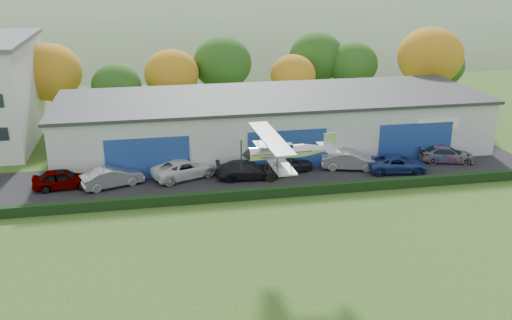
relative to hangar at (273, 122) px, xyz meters
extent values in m
cube|color=black|center=(-2.00, -6.98, -2.63)|extent=(48.00, 9.00, 0.05)
cube|color=black|center=(-2.00, -11.78, -2.26)|extent=(46.00, 0.60, 0.80)
cube|color=#B2B7BC|center=(0.00, 0.02, -0.16)|extent=(40.00, 12.00, 5.00)
cube|color=#2D3033|center=(0.00, 0.02, 2.49)|extent=(40.60, 12.60, 0.30)
cube|color=navy|center=(-12.00, -6.03, -0.86)|extent=(7.00, 0.12, 3.60)
cube|color=navy|center=(0.00, -6.03, -0.86)|extent=(7.00, 0.12, 3.60)
cube|color=navy|center=(12.00, -6.03, -0.86)|extent=(7.00, 0.12, 3.60)
cylinder|color=#3D2614|center=(-22.00, 12.02, -1.08)|extent=(0.36, 0.36, 3.15)
ellipsoid|color=#AD7715|center=(-22.00, 12.02, 3.37)|extent=(6.84, 6.84, 6.16)
cylinder|color=#3D2614|center=(-15.00, 10.02, -1.43)|extent=(0.36, 0.36, 2.45)
ellipsoid|color=#1E4C14|center=(-15.00, 10.02, 2.03)|extent=(5.32, 5.32, 4.79)
cylinder|color=#3D2614|center=(-9.00, 12.02, -1.26)|extent=(0.36, 0.36, 2.80)
ellipsoid|color=#AD7715|center=(-9.00, 12.02, 2.70)|extent=(6.08, 6.08, 5.47)
cylinder|color=#3D2614|center=(-3.00, 14.02, -1.08)|extent=(0.36, 0.36, 3.15)
ellipsoid|color=#1E4C14|center=(-3.00, 14.02, 3.37)|extent=(6.84, 6.84, 6.16)
cylinder|color=#3D2614|center=(5.00, 12.02, -1.43)|extent=(0.36, 0.36, 2.45)
ellipsoid|color=#AD7715|center=(5.00, 12.02, 2.03)|extent=(5.32, 5.32, 4.79)
cylinder|color=#3D2614|center=(13.00, 14.02, -1.26)|extent=(0.36, 0.36, 2.80)
ellipsoid|color=#1E4C14|center=(13.00, 14.02, 2.70)|extent=(6.08, 6.08, 5.47)
cylinder|color=#3D2614|center=(21.00, 10.02, -0.91)|extent=(0.36, 0.36, 3.50)
ellipsoid|color=#AD7715|center=(21.00, 10.02, 4.04)|extent=(7.60, 7.60, 6.84)
cylinder|color=#3D2614|center=(25.00, 14.02, -1.43)|extent=(0.36, 0.36, 2.45)
ellipsoid|color=#1E4C14|center=(25.00, 14.02, 2.03)|extent=(5.32, 5.32, 4.79)
cylinder|color=#3D2614|center=(9.00, 16.02, -1.08)|extent=(0.36, 0.36, 3.15)
ellipsoid|color=#1E4C14|center=(9.00, 16.02, 3.37)|extent=(6.84, 6.84, 6.16)
ellipsoid|color=#4C6642|center=(15.00, 112.02, -18.06)|extent=(320.00, 196.00, 56.00)
ellipsoid|color=#4C6642|center=(85.00, 112.02, -12.56)|extent=(240.00, 126.00, 36.00)
imported|color=gray|center=(-18.85, -6.95, -1.81)|extent=(4.79, 2.17, 1.60)
imported|color=silver|center=(-14.93, -7.29, -1.79)|extent=(5.25, 3.30, 1.63)
imported|color=silver|center=(-8.96, -6.36, -1.82)|extent=(6.25, 4.58, 1.58)
imported|color=black|center=(-3.83, -7.54, -1.85)|extent=(5.35, 2.41, 1.52)
imported|color=black|center=(-0.02, -6.90, -1.88)|extent=(4.61, 3.04, 1.46)
imported|color=silver|center=(5.45, -7.01, -1.78)|extent=(5.29, 3.00, 1.65)
imported|color=navy|center=(9.28, -8.44, -1.88)|extent=(5.46, 3.02, 1.45)
imported|color=gray|center=(14.77, -6.86, -1.89)|extent=(5.29, 3.14, 1.44)
cylinder|color=silver|center=(-4.04, -19.51, 3.77)|extent=(3.50, 0.98, 0.82)
cone|color=silver|center=(-1.31, -19.38, 3.77)|extent=(2.04, 0.91, 0.82)
cone|color=black|center=(-6.00, -19.59, 3.77)|extent=(0.49, 0.84, 0.82)
cube|color=maroon|center=(-3.77, -19.49, 3.82)|extent=(3.86, 1.01, 0.05)
cube|color=black|center=(-3.59, -19.48, 4.15)|extent=(1.12, 0.60, 0.23)
cube|color=silver|center=(-4.22, -19.51, 3.50)|extent=(1.44, 6.61, 0.09)
cube|color=silver|center=(-4.41, -19.52, 4.73)|extent=(1.54, 6.98, 0.09)
cylinder|color=black|center=(-4.53, -21.90, 4.12)|extent=(0.06, 0.06, 1.19)
cylinder|color=black|center=(-3.71, -21.86, 4.12)|extent=(0.06, 0.06, 1.19)
cylinder|color=black|center=(-4.74, -17.16, 4.12)|extent=(0.06, 0.06, 1.19)
cylinder|color=black|center=(-3.92, -17.13, 4.12)|extent=(0.06, 0.06, 1.19)
cylinder|color=black|center=(-4.39, -19.84, 4.41)|extent=(0.06, 0.20, 0.68)
cylinder|color=black|center=(-4.42, -19.20, 4.41)|extent=(0.06, 0.20, 0.68)
cylinder|color=black|center=(-4.57, -19.92, 3.00)|extent=(0.09, 0.64, 1.12)
cylinder|color=black|center=(-4.60, -19.14, 3.00)|extent=(0.09, 0.64, 1.12)
cylinder|color=black|center=(-4.59, -19.53, 2.45)|extent=(0.14, 1.73, 0.06)
cylinder|color=black|center=(-4.55, -20.35, 2.45)|extent=(0.59, 0.15, 0.58)
cylinder|color=black|center=(-4.62, -18.71, 2.45)|extent=(0.59, 0.15, 0.58)
cylinder|color=black|center=(-0.67, -19.35, 3.54)|extent=(0.34, 0.07, 0.38)
cube|color=silver|center=(-0.67, -19.35, 3.82)|extent=(0.93, 2.41, 0.05)
cube|color=silver|center=(-0.58, -19.35, 4.27)|extent=(0.82, 0.09, 1.00)
cube|color=black|center=(-6.24, -19.61, 3.77)|extent=(0.06, 0.11, 2.01)
camera|label=1|loc=(-11.36, -51.68, 15.13)|focal=39.87mm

